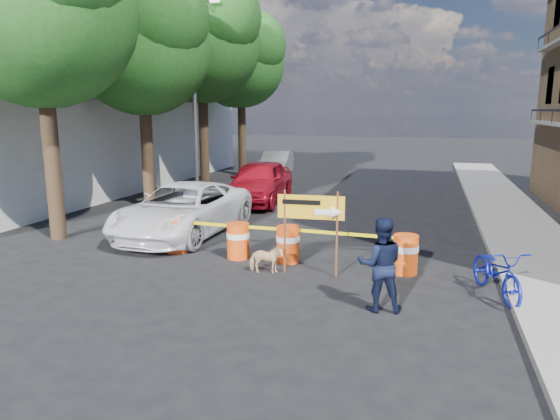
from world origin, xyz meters
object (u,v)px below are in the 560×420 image
Objects in this scene: barrel_mid_right at (288,243)px; suv_white at (184,210)px; pedestrian at (380,264)px; barrel_mid_left at (238,240)px; detour_sign at (320,214)px; sedan_red at (259,182)px; dog at (266,259)px; bicycle at (499,249)px; sedan_silver at (277,164)px; barrel_far_right at (405,253)px; barrel_far_left at (177,234)px.

suv_white is at bearing 154.52° from barrel_mid_right.
suv_white is (-6.17, 4.17, -0.13)m from pedestrian.
barrel_mid_left is 3.06m from suv_white.
suv_white is at bearing 147.64° from detour_sign.
detour_sign is at bearing -66.43° from sedan_red.
sedan_red is at bearing 8.09° from dog.
bicycle is at bearing -50.69° from sedan_red.
sedan_red is at bearing 86.90° from suv_white.
barrel_mid_right is 0.16× the size of suv_white.
barrel_mid_right is at bearing -79.75° from sedan_silver.
barrel_mid_right is 4.14m from suv_white.
barrel_mid_left is 0.47× the size of detour_sign.
sedan_red is 8.23m from sedan_silver.
pedestrian reaches higher than sedan_red.
bicycle is at bearing -67.44° from sedan_silver.
pedestrian is 7.45m from suv_white.
dog is (-1.18, -0.22, -1.09)m from detour_sign.
sedan_red reaches higher than suv_white.
barrel_mid_right and barrel_far_right have the same top height.
pedestrian is at bearing -32.25° from barrel_mid_left.
bicycle reaches higher than sedan_red.
bicycle is at bearing -9.64° from barrel_mid_left.
barrel_far_left is 1.75m from barrel_mid_left.
pedestrian is 0.32× the size of suv_white.
bicycle reaches higher than dog.
detour_sign is 17.25m from sedan_silver.
sedan_silver reaches higher than dog.
detour_sign is at bearing -159.78° from barrel_far_right.
barrel_mid_left is 4.08m from barrel_far_right.
suv_white is (-6.53, 1.85, 0.29)m from barrel_far_right.
barrel_far_right is at bearing -85.27° from dog.
suv_white reaches higher than sedan_silver.
barrel_far_left is 4.16m from detour_sign.
dog is 0.14× the size of suv_white.
detour_sign is at bearing -11.16° from barrel_far_left.
suv_white is (-8.34, 2.82, -0.23)m from bicycle.
barrel_far_left is 1.00× the size of barrel_mid_left.
barrel_far_left is at bearing -91.95° from sedan_red.
sedan_red is (-4.21, 8.13, -0.57)m from detour_sign.
pedestrian reaches higher than dog.
suv_white is at bearing -98.54° from sedan_red.
sedan_silver is (-9.60, 16.47, -0.30)m from bicycle.
barrel_mid_left is at bearing -78.83° from sedan_red.
sedan_silver is (-3.71, 15.47, 0.22)m from barrel_mid_left.
suv_white reaches higher than barrel_mid_right.
pedestrian is 19.30m from sedan_silver.
barrel_far_left is 0.18× the size of sedan_red.
barrel_far_left is at bearing 58.42° from dog.
pedestrian is (1.50, -1.63, -0.53)m from detour_sign.
barrel_mid_left is 2.52m from detour_sign.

